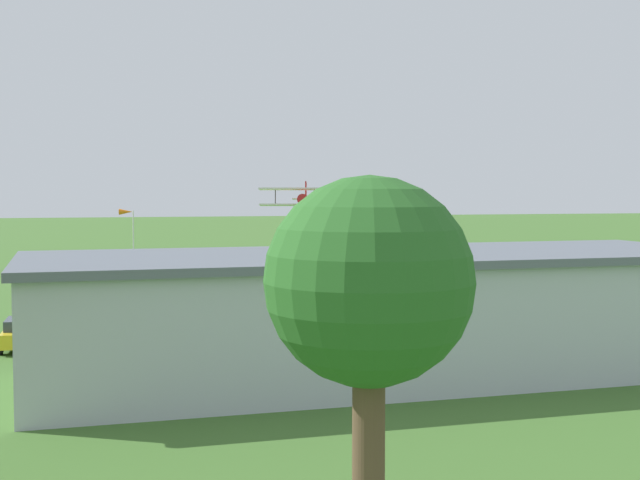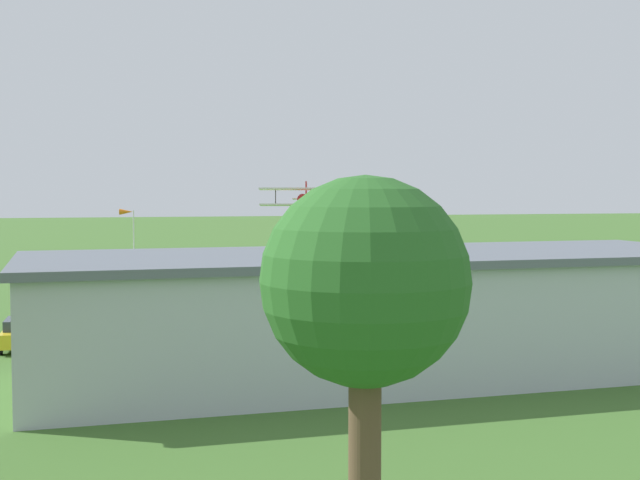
# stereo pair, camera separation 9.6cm
# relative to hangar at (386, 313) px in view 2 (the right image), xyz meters

# --- Properties ---
(ground_plane) EXTENTS (400.00, 400.00, 0.00)m
(ground_plane) POSITION_rel_hangar_xyz_m (-4.86, -38.62, -2.77)
(ground_plane) COLOR #3D6628
(hangar) EXTENTS (32.30, 12.10, 5.52)m
(hangar) POSITION_rel_hangar_xyz_m (0.00, 0.00, 0.00)
(hangar) COLOR #B7BCC6
(hangar) RESTS_ON ground_plane
(biplane) EXTENTS (8.26, 7.78, 3.57)m
(biplane) POSITION_rel_hangar_xyz_m (-5.85, -39.73, 4.59)
(biplane) COLOR #B21E1E
(car_yellow) EXTENTS (2.09, 4.27, 1.61)m
(car_yellow) POSITION_rel_hangar_xyz_m (16.48, -10.60, -1.93)
(car_yellow) COLOR gold
(car_yellow) RESTS_ON ground_plane
(person_at_fence_line) EXTENTS (0.53, 0.53, 1.63)m
(person_at_fence_line) POSITION_rel_hangar_xyz_m (-15.10, -9.91, -1.96)
(person_at_fence_line) COLOR beige
(person_at_fence_line) RESTS_ON ground_plane
(person_watching_takeoff) EXTENTS (0.54, 0.54, 1.77)m
(person_watching_takeoff) POSITION_rel_hangar_xyz_m (-9.28, -15.35, -1.88)
(person_watching_takeoff) COLOR #33723F
(person_watching_takeoff) RESTS_ON ground_plane
(tree_by_windsock) EXTENTS (3.99, 3.99, 8.59)m
(tree_by_windsock) POSITION_rel_hangar_xyz_m (7.81, 21.40, 3.70)
(tree_by_windsock) COLOR brown
(tree_by_windsock) RESTS_ON ground_plane
(windsock) EXTENTS (1.46, 0.87, 6.49)m
(windsock) POSITION_rel_hangar_xyz_m (9.49, -50.78, 2.93)
(windsock) COLOR silver
(windsock) RESTS_ON ground_plane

